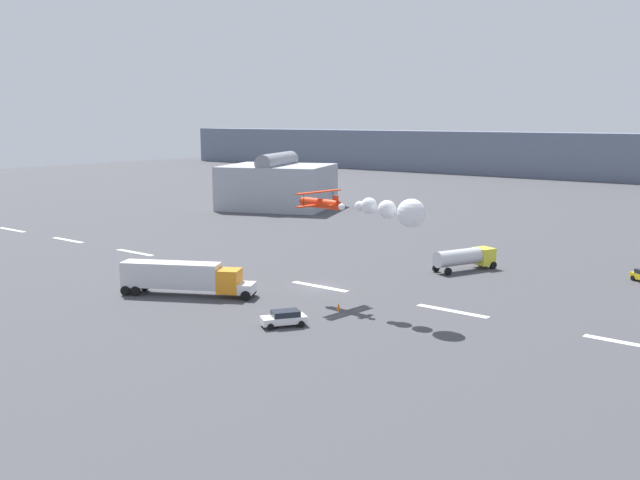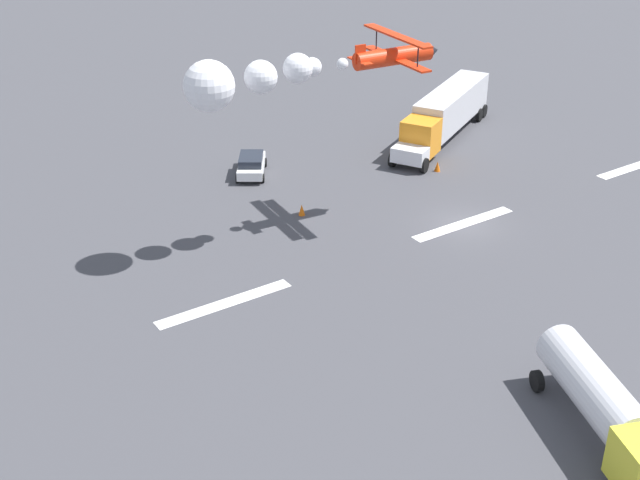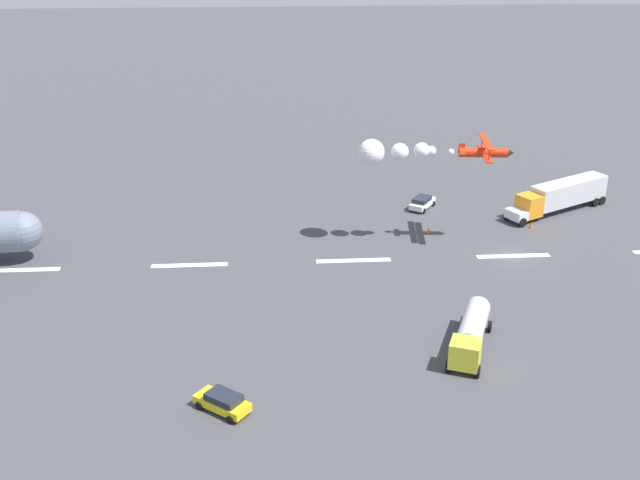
% 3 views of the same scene
% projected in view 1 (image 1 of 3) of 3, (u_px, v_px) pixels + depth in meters
% --- Properties ---
extents(ground_plane, '(440.00, 440.00, 0.00)m').
position_uv_depth(ground_plane, '(320.00, 287.00, 83.15)').
color(ground_plane, '#424247').
rests_on(ground_plane, ground).
extents(runway_stripe_0, '(8.00, 0.90, 0.01)m').
position_uv_depth(runway_stripe_0, '(12.00, 230.00, 125.33)').
color(runway_stripe_0, white).
rests_on(runway_stripe_0, ground).
extents(runway_stripe_1, '(8.00, 0.90, 0.01)m').
position_uv_depth(runway_stripe_1, '(68.00, 240.00, 114.78)').
color(runway_stripe_1, white).
rests_on(runway_stripe_1, ground).
extents(runway_stripe_2, '(8.00, 0.90, 0.01)m').
position_uv_depth(runway_stripe_2, '(135.00, 252.00, 104.24)').
color(runway_stripe_2, white).
rests_on(runway_stripe_2, ground).
extents(runway_stripe_3, '(8.00, 0.90, 0.01)m').
position_uv_depth(runway_stripe_3, '(217.00, 268.00, 93.69)').
color(runway_stripe_3, white).
rests_on(runway_stripe_3, ground).
extents(runway_stripe_4, '(8.00, 0.90, 0.01)m').
position_uv_depth(runway_stripe_4, '(320.00, 286.00, 83.15)').
color(runway_stripe_4, white).
rests_on(runway_stripe_4, ground).
extents(runway_stripe_5, '(8.00, 0.90, 0.01)m').
position_uv_depth(runway_stripe_5, '(452.00, 311.00, 72.60)').
color(runway_stripe_5, white).
rests_on(runway_stripe_5, ground).
extents(runway_stripe_6, '(8.00, 0.90, 0.01)m').
position_uv_depth(runway_stripe_6, '(630.00, 344.00, 62.06)').
color(runway_stripe_6, white).
rests_on(runway_stripe_6, ground).
extents(stunt_biplane_red, '(16.67, 6.54, 2.82)m').
position_uv_depth(stunt_biplane_red, '(383.00, 209.00, 70.77)').
color(stunt_biplane_red, red).
extents(semi_truck_orange, '(14.57, 9.61, 3.70)m').
position_uv_depth(semi_truck_orange, '(183.00, 277.00, 78.74)').
color(semi_truck_orange, silver).
rests_on(semi_truck_orange, ground).
extents(fuel_tanker_truck, '(5.78, 9.17, 2.90)m').
position_uv_depth(fuel_tanker_truck, '(465.00, 257.00, 91.64)').
color(fuel_tanker_truck, yellow).
rests_on(fuel_tanker_truck, ground).
extents(followme_car_yellow, '(3.90, 4.56, 1.52)m').
position_uv_depth(followme_car_yellow, '(284.00, 318.00, 67.22)').
color(followme_car_yellow, white).
rests_on(followme_car_yellow, ground).
extents(hangar_building, '(28.00, 26.60, 12.11)m').
position_uv_depth(hangar_building, '(278.00, 185.00, 155.47)').
color(hangar_building, '#9EA3AD').
rests_on(hangar_building, ground).
extents(traffic_cone_near, '(0.44, 0.44, 0.75)m').
position_uv_depth(traffic_cone_near, '(248.00, 290.00, 79.86)').
color(traffic_cone_near, orange).
rests_on(traffic_cone_near, ground).
extents(traffic_cone_far, '(0.44, 0.44, 0.75)m').
position_uv_depth(traffic_cone_far, '(338.00, 307.00, 72.91)').
color(traffic_cone_far, orange).
rests_on(traffic_cone_far, ground).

